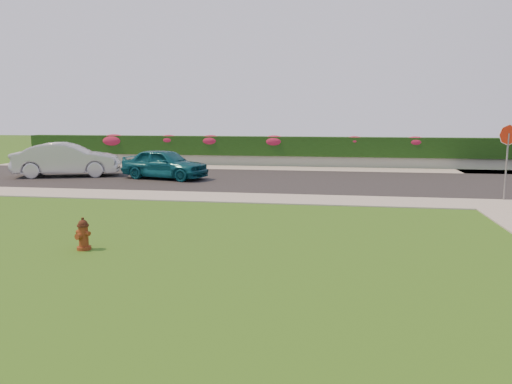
% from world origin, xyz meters
% --- Properties ---
extents(ground, '(120.00, 120.00, 0.00)m').
position_xyz_m(ground, '(0.00, 0.00, 0.00)').
color(ground, black).
rests_on(ground, ground).
extents(street_far, '(26.00, 8.00, 0.04)m').
position_xyz_m(street_far, '(-5.00, 14.00, 0.02)').
color(street_far, black).
rests_on(street_far, ground).
extents(sidewalk_far, '(24.00, 2.00, 0.04)m').
position_xyz_m(sidewalk_far, '(-6.00, 9.00, 0.02)').
color(sidewalk_far, gray).
rests_on(sidewalk_far, ground).
extents(curb_corner, '(2.00, 2.00, 0.04)m').
position_xyz_m(curb_corner, '(7.00, 9.00, 0.02)').
color(curb_corner, gray).
rests_on(curb_corner, ground).
extents(sidewalk_beyond, '(34.00, 2.00, 0.04)m').
position_xyz_m(sidewalk_beyond, '(-1.00, 19.00, 0.02)').
color(sidewalk_beyond, gray).
rests_on(sidewalk_beyond, ground).
extents(retaining_wall, '(34.00, 0.40, 0.60)m').
position_xyz_m(retaining_wall, '(-1.00, 20.50, 0.30)').
color(retaining_wall, gray).
rests_on(retaining_wall, ground).
extents(hedge, '(32.00, 0.90, 1.10)m').
position_xyz_m(hedge, '(-1.00, 20.60, 1.15)').
color(hedge, black).
rests_on(hedge, retaining_wall).
extents(fire_hydrant, '(0.37, 0.35, 0.72)m').
position_xyz_m(fire_hydrant, '(-3.75, 1.74, 0.34)').
color(fire_hydrant, '#4E200C').
rests_on(fire_hydrant, ground).
extents(sedan_teal, '(4.30, 2.57, 1.37)m').
position_xyz_m(sedan_teal, '(-6.07, 13.58, 0.73)').
color(sedan_teal, '#0B4756').
rests_on(sedan_teal, street_far).
extents(sedan_silver, '(5.10, 3.14, 1.59)m').
position_xyz_m(sedan_silver, '(-10.97, 13.77, 0.83)').
color(sedan_silver, '#AAAEB2').
rests_on(sedan_silver, street_far).
extents(stop_sign, '(0.69, 0.21, 2.61)m').
position_xyz_m(stop_sign, '(7.38, 9.94, 1.95)').
color(stop_sign, slate).
rests_on(stop_sign, ground).
extents(flower_clump_a, '(1.57, 1.01, 0.79)m').
position_xyz_m(flower_clump_a, '(-11.72, 20.50, 1.39)').
color(flower_clump_a, '#A21B4D').
rests_on(flower_clump_a, hedge).
extents(flower_clump_b, '(1.21, 0.78, 0.60)m').
position_xyz_m(flower_clump_b, '(-8.24, 20.50, 1.46)').
color(flower_clump_b, '#A21B4D').
rests_on(flower_clump_b, hedge).
extents(flower_clump_c, '(1.35, 0.87, 0.68)m').
position_xyz_m(flower_clump_c, '(-5.67, 20.50, 1.43)').
color(flower_clump_c, '#A21B4D').
rests_on(flower_clump_c, hedge).
extents(flower_clump_d, '(1.40, 0.90, 0.70)m').
position_xyz_m(flower_clump_d, '(-1.91, 20.50, 1.42)').
color(flower_clump_d, '#A21B4D').
rests_on(flower_clump_d, hedge).
extents(flower_clump_e, '(1.12, 0.72, 0.56)m').
position_xyz_m(flower_clump_e, '(2.63, 20.50, 1.48)').
color(flower_clump_e, '#A21B4D').
rests_on(flower_clump_e, hedge).
extents(flower_clump_f, '(1.23, 0.79, 0.61)m').
position_xyz_m(flower_clump_f, '(5.91, 20.50, 1.46)').
color(flower_clump_f, '#A21B4D').
rests_on(flower_clump_f, hedge).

